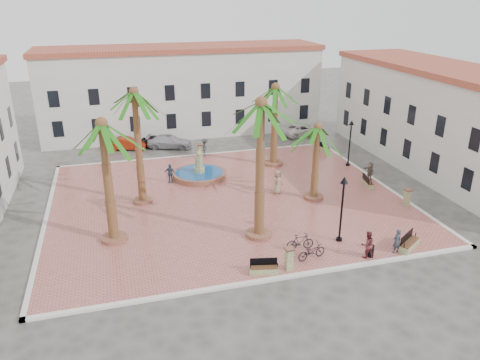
{
  "coord_description": "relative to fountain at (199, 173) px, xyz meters",
  "views": [
    {
      "loc": [
        -7.85,
        -31.58,
        14.76
      ],
      "look_at": [
        1.0,
        0.0,
        1.6
      ],
      "focal_mm": 35.0,
      "sensor_mm": 36.0,
      "label": 1
    }
  ],
  "objects": [
    {
      "name": "pedestrian_fountain_a",
      "position": [
        5.16,
        -5.13,
        0.64
      ],
      "size": [
        1.11,
        0.97,
        1.92
      ],
      "primitive_type": "imported",
      "rotation": [
        0.0,
        0.0,
        0.47
      ],
      "color": "#957D5F",
      "rests_on": "plaza"
    },
    {
      "name": "bench_e",
      "position": [
        12.81,
        -5.63,
        -0.07
      ],
      "size": [
        0.82,
        1.73,
        0.88
      ],
      "rotation": [
        0.0,
        0.0,
        1.38
      ],
      "color": "#919663",
      "rests_on": "plaza"
    },
    {
      "name": "pedestrian_fountain_b",
      "position": [
        -2.55,
        -0.56,
        0.49
      ],
      "size": [
        1.02,
        0.81,
        1.61
      ],
      "primitive_type": "imported",
      "rotation": [
        0.0,
        0.0,
        -0.51
      ],
      "color": "#394A63",
      "rests_on": "plaza"
    },
    {
      "name": "kerb_e",
      "position": [
        14.17,
        -5.1,
        -0.39
      ],
      "size": [
        0.3,
        22.3,
        0.16
      ],
      "primitive_type": "cube",
      "color": "silver",
      "rests_on": "ground"
    },
    {
      "name": "building_north",
      "position": [
        1.17,
        14.89,
        4.29
      ],
      "size": [
        30.4,
        7.4,
        9.5
      ],
      "color": "silver",
      "rests_on": "ground"
    },
    {
      "name": "kerb_s",
      "position": [
        1.17,
        -16.1,
        -0.39
      ],
      "size": [
        26.3,
        0.3,
        0.16
      ],
      "primitive_type": "cube",
      "color": "silver",
      "rests_on": "ground"
    },
    {
      "name": "bollard_n",
      "position": [
        1.03,
        4.87,
        0.37
      ],
      "size": [
        0.52,
        0.52,
        1.32
      ],
      "rotation": [
        0.0,
        0.0,
        -0.12
      ],
      "color": "#919663",
      "rests_on": "plaza"
    },
    {
      "name": "car_black",
      "position": [
        -2.3,
        9.76,
        0.15
      ],
      "size": [
        3.92,
        2.57,
        1.24
      ],
      "primitive_type": "imported",
      "rotation": [
        0.0,
        0.0,
        1.24
      ],
      "color": "black",
      "rests_on": "ground"
    },
    {
      "name": "cyclist_b",
      "position": [
        7.04,
        -15.5,
        0.53
      ],
      "size": [
        0.84,
        0.67,
        1.7
      ],
      "primitive_type": "imported",
      "rotation": [
        0.0,
        0.0,
        3.11
      ],
      "color": "maroon",
      "rests_on": "plaza"
    },
    {
      "name": "lamppost_s",
      "position": [
        6.42,
        -13.24,
        2.63
      ],
      "size": [
        0.47,
        0.47,
        4.36
      ],
      "color": "black",
      "rests_on": "plaza"
    },
    {
      "name": "bench_ne",
      "position": [
        13.2,
        3.93,
        -0.07
      ],
      "size": [
        1.09,
        1.75,
        0.89
      ],
      "rotation": [
        0.0,
        0.0,
        1.94
      ],
      "color": "#919663",
      "rests_on": "plaza"
    },
    {
      "name": "bollard_se",
      "position": [
        2.12,
        -15.5,
        0.4
      ],
      "size": [
        0.52,
        0.52,
        1.39
      ],
      "rotation": [
        0.0,
        0.0,
        0.06
      ],
      "color": "#919663",
      "rests_on": "plaza"
    },
    {
      "name": "lamppost_e",
      "position": [
        13.57,
        -0.82,
        2.54
      ],
      "size": [
        0.46,
        0.46,
        4.22
      ],
      "color": "black",
      "rests_on": "plaza"
    },
    {
      "name": "palm_sw",
      "position": [
        -7.32,
        -9.32,
        6.41
      ],
      "size": [
        5.42,
        5.42,
        7.99
      ],
      "color": "#9C5D45",
      "rests_on": "plaza"
    },
    {
      "name": "kerb_n",
      "position": [
        1.17,
        5.9,
        -0.39
      ],
      "size": [
        26.3,
        0.3,
        0.16
      ],
      "primitive_type": "cube",
      "color": "silver",
      "rests_on": "ground"
    },
    {
      "name": "bicycle_b",
      "position": [
        3.59,
        -13.62,
        0.21
      ],
      "size": [
        1.77,
        0.56,
        1.05
      ],
      "primitive_type": "imported",
      "rotation": [
        0.0,
        0.0,
        1.54
      ],
      "color": "black",
      "rests_on": "plaza"
    },
    {
      "name": "cyclist_a",
      "position": [
        9.03,
        -15.5,
        0.46
      ],
      "size": [
        0.61,
        0.45,
        1.56
      ],
      "primitive_type": "imported",
      "rotation": [
        0.0,
        0.0,
        3.28
      ],
      "color": "#2D3441",
      "rests_on": "plaza"
    },
    {
      "name": "litter_bin",
      "position": [
        7.32,
        -15.5,
        0.05
      ],
      "size": [
        0.39,
        0.39,
        0.75
      ],
      "primitive_type": "cylinder",
      "color": "black",
      "rests_on": "plaza"
    },
    {
      "name": "fountain",
      "position": [
        0.0,
        0.0,
        0.0
      ],
      "size": [
        4.57,
        4.57,
        2.36
      ],
      "color": "#9C5D45",
      "rests_on": "plaza"
    },
    {
      "name": "bench_se",
      "position": [
        10.1,
        -15.29,
        -0.04
      ],
      "size": [
        1.87,
        1.52,
        0.99
      ],
      "rotation": [
        0.0,
        0.0,
        0.59
      ],
      "color": "#919663",
      "rests_on": "plaza"
    },
    {
      "name": "ground",
      "position": [
        1.17,
        -5.1,
        -0.47
      ],
      "size": [
        120.0,
        120.0,
        0.0
      ],
      "primitive_type": "plane",
      "color": "#56544F",
      "rests_on": "ground"
    },
    {
      "name": "palm_s",
      "position": [
        1.71,
        -11.28,
        7.44
      ],
      "size": [
        5.5,
        5.5,
        9.08
      ],
      "color": "#9C5D45",
      "rests_on": "plaza"
    },
    {
      "name": "palm_nw",
      "position": [
        -5.07,
        -3.88,
        7.14
      ],
      "size": [
        4.86,
        4.86,
        8.66
      ],
      "color": "#9C5D45",
      "rests_on": "plaza"
    },
    {
      "name": "pedestrian_north",
      "position": [
        1.59,
        5.3,
        0.55
      ],
      "size": [
        0.95,
        1.27,
        1.75
      ],
      "primitive_type": "imported",
      "rotation": [
        0.0,
        0.0,
        1.27
      ],
      "color": "#45464A",
      "rests_on": "plaza"
    },
    {
      "name": "kerb_w",
      "position": [
        -11.83,
        -5.1,
        -0.39
      ],
      "size": [
        0.3,
        22.3,
        0.16
      ],
      "primitive_type": "cube",
      "color": "silver",
      "rests_on": "ground"
    },
    {
      "name": "car_red",
      "position": [
        -5.52,
        9.85,
        0.16
      ],
      "size": [
        4.05,
        2.36,
        1.26
      ],
      "primitive_type": "imported",
      "rotation": [
        0.0,
        0.0,
        1.28
      ],
      "color": "#9C260D",
      "rests_on": "ground"
    },
    {
      "name": "palm_ne",
      "position": [
        7.12,
        1.27,
        5.88
      ],
      "size": [
        5.49,
        5.49,
        7.46
      ],
      "color": "#9C5D45",
      "rests_on": "plaza"
    },
    {
      "name": "building_east",
      "position": [
        21.16,
        -3.1,
        4.05
      ],
      "size": [
        7.4,
        26.4,
        9.0
      ],
      "rotation": [
        0.0,
        0.0,
        1.57
      ],
      "color": "silver",
      "rests_on": "ground"
    },
    {
      "name": "car_white",
      "position": [
        13.44,
        9.75,
        0.19
      ],
      "size": [
        5.19,
        3.36,
        1.33
      ],
      "primitive_type": "imported",
      "rotation": [
        0.0,
        0.0,
        1.83
      ],
      "color": "white",
      "rests_on": "ground"
    },
    {
      "name": "bicycle_a",
      "position": [
        3.82,
        -14.79,
        0.17
      ],
      "size": [
        1.97,
        1.04,
        0.99
      ],
      "primitive_type": "imported",
      "rotation": [
        0.0,
        0.0,
        1.79
      ],
      "color": "black",
      "rests_on": "plaza"
    },
    {
      "name": "car_silver",
      "position": [
        -1.3,
        9.2,
        0.19
      ],
      "size": [
        4.88,
        3.15,
        1.32
      ],
      "primitive_type": "imported",
      "rotation": [
        0.0,
        0.0,
        1.26
      ],
      "color": "#B6B4BE",
      "rests_on": "ground"
    },
    {
      "name": "pedestrian_east",
      "position": [
        13.57,
        -4.53,
        0.48
      ],
      "size": [
        0.6,
        1.52,
        1.6
      ],
      "primitive_type": "imported",
      "rotation": [
        0.0,
        0.0,
        -1.48
      ],
      "color": "#6A5E51",
      "rests_on": "plaza"
    },
    {
      "name": "bench_s",
      "position": [
        0.64,
        -15.49,
        -0.08
      ],
      "size": [
        1.69,
        0.82,
        0.86
      ],
      "rotation": [
        0.0,
        0.0,
        -0.21
      ],
      "color": "#919663",
      "rests_on": "plaza"
    },
    {
      "name": "palm_e",
      "position": [
        7.56,
        -6.71,
        4.55
      ],
      "size": [
        4.82,
        4.82,
        5.95
      ],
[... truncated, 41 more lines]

